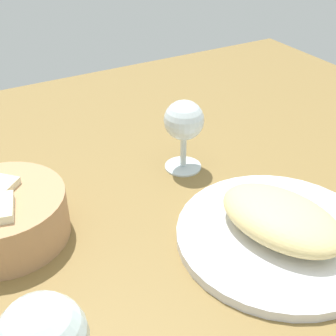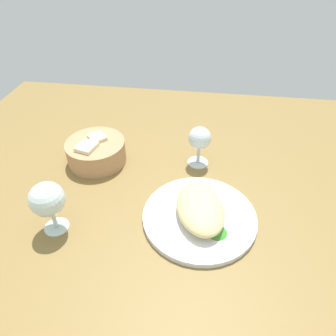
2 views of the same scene
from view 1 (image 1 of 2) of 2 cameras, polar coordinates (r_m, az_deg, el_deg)
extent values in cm
cube|color=olive|center=(59.22, 3.90, -13.60)|extent=(140.00, 140.00, 2.00)
cylinder|color=silver|center=(63.87, 13.70, -8.40)|extent=(27.37, 27.37, 1.40)
ellipsoid|color=#E0C882|center=(61.94, 14.07, -6.26)|extent=(19.65, 15.11, 4.74)
cone|color=#3A8E2C|center=(63.40, 19.47, -8.33)|extent=(4.59, 4.59, 1.27)
cylinder|color=tan|center=(65.10, -19.81, -5.73)|extent=(17.09, 17.09, 6.64)
cylinder|color=silver|center=(77.17, 1.88, 0.29)|extent=(6.13, 6.13, 0.60)
cylinder|color=silver|center=(75.70, 1.92, 2.08)|extent=(1.00, 1.00, 5.01)
sphere|color=silver|center=(72.92, 2.00, 5.96)|extent=(6.49, 6.49, 6.49)
camera|label=2|loc=(0.42, 97.99, 19.36)|focal=32.63mm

